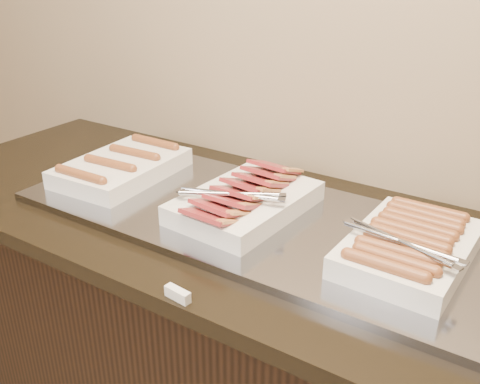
# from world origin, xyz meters

# --- Properties ---
(counter) EXTENTS (2.06, 0.76, 0.90)m
(counter) POSITION_xyz_m (0.00, 2.13, 0.45)
(counter) COLOR black
(counter) RESTS_ON ground
(warming_tray) EXTENTS (1.20, 0.50, 0.02)m
(warming_tray) POSITION_xyz_m (0.01, 2.13, 0.91)
(warming_tray) COLOR gray
(warming_tray) RESTS_ON counter
(dish_left) EXTENTS (0.26, 0.37, 0.07)m
(dish_left) POSITION_xyz_m (-0.43, 2.13, 0.95)
(dish_left) COLOR silver
(dish_left) RESTS_ON warming_tray
(dish_center) EXTENTS (0.28, 0.39, 0.09)m
(dish_center) POSITION_xyz_m (-0.00, 2.13, 0.95)
(dish_center) COLOR silver
(dish_center) RESTS_ON warming_tray
(dish_right) EXTENTS (0.27, 0.35, 0.08)m
(dish_right) POSITION_xyz_m (0.41, 2.13, 0.95)
(dish_right) COLOR silver
(dish_right) RESTS_ON warming_tray
(label_holder) EXTENTS (0.06, 0.02, 0.02)m
(label_holder) POSITION_xyz_m (0.07, 1.77, 0.91)
(label_holder) COLOR silver
(label_holder) RESTS_ON counter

